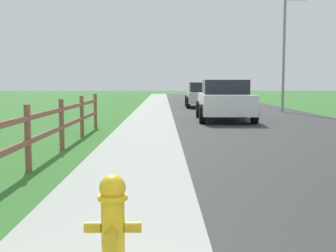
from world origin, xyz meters
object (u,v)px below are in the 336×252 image
Objects in this scene: parked_car_beige at (199,92)px; fire_hydrant at (113,221)px; parked_suv_white at (224,100)px; street_lamp at (286,43)px; parked_car_silver at (203,95)px.

fire_hydrant is at bearing -95.79° from parked_car_beige.
street_lamp is (3.84, 5.01, 2.73)m from parked_suv_white.
street_lamp reaches higher than parked_car_silver.
parked_suv_white is 0.93× the size of parked_car_beige.
parked_suv_white is 1.10× the size of parked_car_silver.
parked_car_beige reaches higher than parked_car_silver.
parked_suv_white is at bearing -90.06° from parked_car_silver.
parked_car_silver is 0.85× the size of parked_car_beige.
parked_car_beige is at bearing 84.21° from fire_hydrant.
fire_hydrant is 24.23m from parked_car_silver.
parked_suv_white is 0.80× the size of street_lamp.
parked_suv_white is at bearing 78.62° from fire_hydrant.
parked_car_beige is at bearing 101.61° from street_lamp.
parked_car_silver is at bearing 129.21° from street_lamp.
fire_hydrant is 0.15× the size of parked_car_beige.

